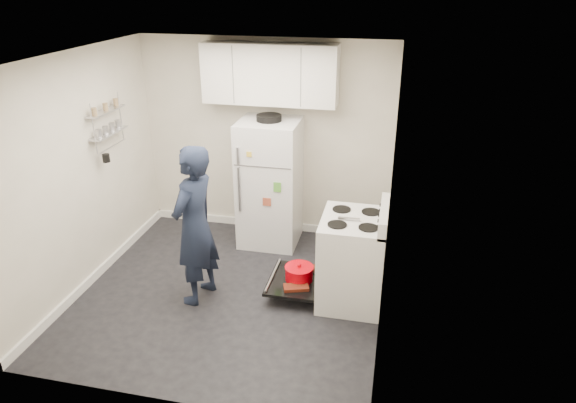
% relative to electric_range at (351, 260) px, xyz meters
% --- Properties ---
extents(room, '(3.21, 3.21, 2.51)m').
position_rel_electric_range_xyz_m(room, '(-1.29, -0.12, 0.74)').
color(room, black).
rests_on(room, ground).
extents(electric_range, '(0.66, 0.76, 1.10)m').
position_rel_electric_range_xyz_m(electric_range, '(0.00, 0.00, 0.00)').
color(electric_range, silver).
rests_on(electric_range, ground).
extents(open_oven_door, '(0.55, 0.70, 0.23)m').
position_rel_electric_range_xyz_m(open_oven_door, '(-0.57, 0.00, -0.27)').
color(open_oven_door, black).
rests_on(open_oven_door, ground).
extents(refrigerator, '(0.72, 0.74, 1.66)m').
position_rel_electric_range_xyz_m(refrigerator, '(-1.14, 1.10, 0.33)').
color(refrigerator, silver).
rests_on(refrigerator, ground).
extents(upper_cabinets, '(1.60, 0.33, 0.70)m').
position_rel_electric_range_xyz_m(upper_cabinets, '(-1.16, 1.28, 1.63)').
color(upper_cabinets, silver).
rests_on(upper_cabinets, room).
extents(wall_shelf_rack, '(0.14, 0.60, 0.61)m').
position_rel_electric_range_xyz_m(wall_shelf_rack, '(-2.78, 0.34, 1.21)').
color(wall_shelf_rack, '#B2B2B7').
rests_on(wall_shelf_rack, room).
extents(person, '(0.53, 0.69, 1.70)m').
position_rel_electric_range_xyz_m(person, '(-1.56, -0.31, 0.38)').
color(person, black).
rests_on(person, ground).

